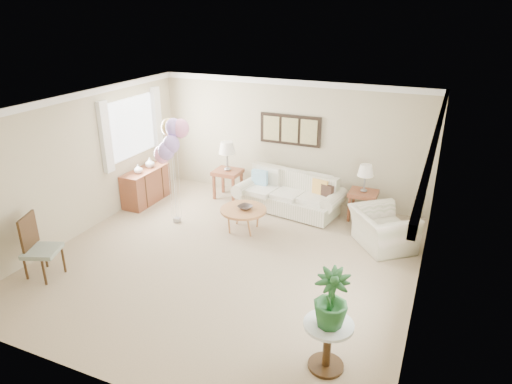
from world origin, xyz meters
TOP-DOWN VIEW (x-y plane):
  - ground_plane at (0.00, 0.00)m, footprint 6.00×6.00m
  - room_shell at (-0.11, 0.09)m, footprint 6.04×6.04m
  - wall_art_triptych at (0.00, 2.96)m, footprint 1.35×0.06m
  - sofa at (0.27, 2.31)m, footprint 2.32×1.14m
  - end_table_left at (-1.24, 2.43)m, footprint 0.59×0.53m
  - end_table_right at (1.74, 2.47)m, footprint 0.55×0.50m
  - lamp_left at (-1.24, 2.43)m, footprint 0.37×0.37m
  - lamp_right at (1.74, 2.47)m, footprint 0.32×0.32m
  - coffee_table at (-0.24, 1.09)m, footprint 0.88×0.88m
  - decor_bowl at (-0.20, 1.11)m, footprint 0.33×0.33m
  - armchair at (2.28, 1.49)m, footprint 1.37×1.39m
  - side_table at (2.17, -1.77)m, footprint 0.58×0.58m
  - potted_plant at (2.18, -1.79)m, footprint 0.42×0.42m
  - accent_chair at (-2.52, -1.60)m, footprint 0.64×0.64m
  - credenza at (-2.76, 1.50)m, footprint 0.46×1.20m
  - vase_white at (-2.74, 1.27)m, footprint 0.20×0.20m
  - vase_sage at (-2.74, 1.68)m, footprint 0.27×0.27m
  - balloon_cluster at (-1.59, 0.85)m, footprint 0.62×0.55m

SIDE VIEW (x-z plane):
  - ground_plane at x=0.00m, z-range 0.00..0.00m
  - sofa at x=0.27m, z-range -0.09..0.72m
  - armchair at x=2.28m, z-range 0.00..0.68m
  - credenza at x=-2.76m, z-range 0.00..0.74m
  - coffee_table at x=-0.24m, z-range 0.19..0.63m
  - side_table at x=2.17m, z-range 0.16..0.79m
  - decor_bowl at x=-0.20m, z-range 0.44..0.51m
  - end_table_right at x=1.74m, z-range 0.20..0.80m
  - accent_chair at x=-2.52m, z-range 0.02..1.03m
  - end_table_left at x=-1.24m, z-range 0.22..0.86m
  - vase_white at x=-2.74m, z-range 0.74..0.93m
  - vase_sage at x=-2.74m, z-range 0.74..0.95m
  - potted_plant at x=2.18m, z-range 0.63..1.34m
  - lamp_right at x=1.74m, z-range 0.75..1.30m
  - lamp_left at x=-1.24m, z-range 0.81..1.46m
  - wall_art_triptych at x=0.00m, z-range 1.23..1.88m
  - room_shell at x=-0.11m, z-range 0.33..2.93m
  - balloon_cluster at x=-1.59m, z-range 0.66..2.76m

